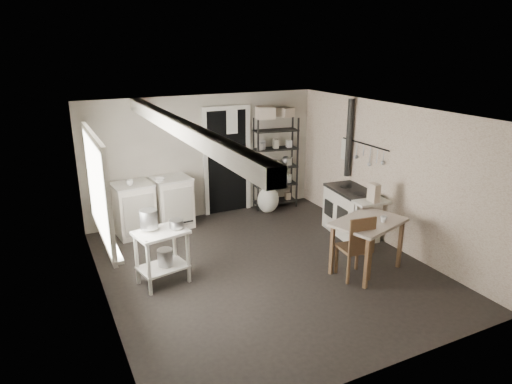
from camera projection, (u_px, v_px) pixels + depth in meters
name	position (u px, v px, depth m)	size (l,w,h in m)	color
floor	(265.00, 268.00, 6.78)	(5.00, 5.00, 0.00)	black
ceiling	(266.00, 113.00, 6.07)	(5.00, 5.00, 0.00)	beige
wall_back	(204.00, 157.00, 8.56)	(4.50, 0.02, 2.30)	#A59D8D
wall_front	(387.00, 270.00, 4.29)	(4.50, 0.02, 2.30)	#A59D8D
wall_left	(99.00, 221.00, 5.48)	(0.02, 5.00, 2.30)	#A59D8D
wall_right	(389.00, 175.00, 7.37)	(0.02, 5.00, 2.30)	#A59D8D
window	(96.00, 188.00, 5.55)	(0.12, 1.76, 1.28)	beige
doorway	(227.00, 162.00, 8.77)	(0.96, 0.10, 2.08)	beige
ceiling_beam	(179.00, 127.00, 5.59)	(0.18, 5.00, 0.18)	beige
wallpaper_panel	(388.00, 175.00, 7.36)	(0.01, 5.00, 2.30)	beige
utensil_rail	(364.00, 144.00, 7.73)	(0.06, 1.20, 0.44)	#A9A9AB
prep_table	(162.00, 257.00, 6.24)	(0.68, 0.49, 0.78)	beige
stockpot	(149.00, 219.00, 6.10)	(0.24, 0.24, 0.26)	#A9A9AB
saucepan	(176.00, 224.00, 6.18)	(0.19, 0.19, 0.11)	#A9A9AB
bucket	(165.00, 257.00, 6.25)	(0.21, 0.21, 0.23)	#A9A9AB
base_cabinets	(153.00, 206.00, 8.02)	(1.40, 0.60, 0.92)	silver
mixing_bowl	(159.00, 180.00, 7.83)	(0.25, 0.25, 0.06)	silver
counter_cup	(130.00, 183.00, 7.59)	(0.12, 0.12, 0.09)	silver
shelf_rack	(275.00, 161.00, 9.05)	(0.86, 0.33, 1.82)	black
shelf_jar	(260.00, 143.00, 8.76)	(0.08, 0.08, 0.18)	silver
storage_box_a	(265.00, 108.00, 8.60)	(0.33, 0.29, 0.22)	beige
storage_box_b	(286.00, 108.00, 8.82)	(0.27, 0.25, 0.17)	beige
stove	(351.00, 210.00, 7.86)	(0.57, 1.03, 0.81)	silver
stovepipe	(349.00, 138.00, 8.01)	(0.11, 0.11, 1.42)	black
side_ledge	(370.00, 226.00, 7.21)	(0.55, 0.30, 0.85)	beige
oats_box	(374.00, 192.00, 7.00)	(0.11, 0.19, 0.28)	beige
work_table	(367.00, 247.00, 6.59)	(1.03, 0.72, 0.78)	#BDB0A2
table_cup	(383.00, 220.00, 6.42)	(0.09, 0.09, 0.09)	silver
chair	(354.00, 245.00, 6.39)	(0.40, 0.42, 0.96)	brown
flour_sack	(268.00, 201.00, 8.93)	(0.43, 0.37, 0.52)	silver
floor_crock	(368.00, 247.00, 7.30)	(0.11, 0.11, 0.13)	silver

